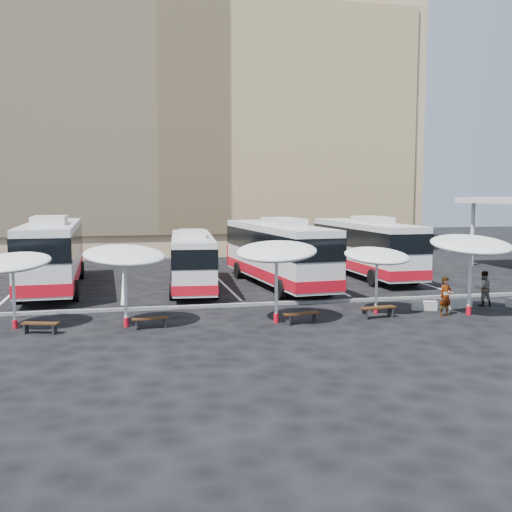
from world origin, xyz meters
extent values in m
plane|color=black|center=(0.00, 0.00, 0.00)|extent=(120.00, 120.00, 0.00)
cube|color=tan|center=(0.00, 32.00, 12.50)|extent=(42.00, 18.00, 25.00)
cube|color=tan|center=(0.00, 22.90, 12.00)|extent=(40.00, 0.30, 20.00)
cylinder|color=silver|center=(20.00, 13.00, 2.40)|extent=(0.30, 0.30, 4.80)
cube|color=black|center=(0.00, 0.50, 0.07)|extent=(34.00, 0.25, 0.15)
cube|color=white|center=(-12.00, 8.00, 0.01)|extent=(0.15, 12.00, 0.01)
cube|color=white|center=(-6.00, 8.00, 0.01)|extent=(0.15, 12.00, 0.01)
cube|color=white|center=(0.00, 8.00, 0.01)|extent=(0.15, 12.00, 0.01)
cube|color=white|center=(6.00, 8.00, 0.01)|extent=(0.15, 12.00, 0.01)
cube|color=white|center=(12.00, 8.00, 0.01)|extent=(0.15, 12.00, 0.01)
cube|color=silver|center=(-9.93, 8.02, 2.16)|extent=(3.25, 13.39, 3.32)
cube|color=black|center=(-9.93, 8.02, 2.83)|extent=(3.32, 13.46, 1.22)
cube|color=red|center=(-9.93, 8.02, 0.94)|extent=(3.32, 13.46, 0.61)
cube|color=red|center=(-10.17, 14.67, 1.33)|extent=(2.84, 0.32, 1.55)
cube|color=silver|center=(-9.89, 6.91, 4.04)|extent=(1.89, 3.39, 0.44)
cylinder|color=black|center=(-11.46, 11.85, 0.55)|extent=(0.43, 1.12, 1.11)
cylinder|color=black|center=(-8.69, 11.95, 0.55)|extent=(0.43, 1.12, 1.11)
cylinder|color=black|center=(-11.16, 3.54, 0.55)|extent=(0.43, 1.12, 1.11)
cylinder|color=black|center=(-8.39, 3.64, 0.55)|extent=(0.43, 1.12, 1.11)
cube|color=silver|center=(-2.05, 6.41, 1.76)|extent=(3.11, 10.96, 2.70)
cube|color=black|center=(-2.05, 6.41, 2.30)|extent=(3.17, 11.01, 0.99)
cube|color=red|center=(-2.05, 6.41, 0.77)|extent=(3.17, 11.01, 0.50)
cube|color=red|center=(-1.62, 11.80, 1.08)|extent=(2.31, 0.37, 1.26)
cube|color=silver|center=(-2.12, 5.52, 3.29)|extent=(1.65, 2.81, 0.36)
cylinder|color=black|center=(-2.92, 9.65, 0.45)|extent=(0.39, 0.92, 0.90)
cylinder|color=black|center=(-0.67, 9.47, 0.45)|extent=(0.39, 0.92, 0.90)
cylinder|color=black|center=(-3.46, 2.91, 0.45)|extent=(0.39, 0.92, 0.90)
cylinder|color=black|center=(-1.22, 2.73, 0.45)|extent=(0.39, 0.92, 0.90)
cube|color=silver|center=(3.03, 6.41, 2.08)|extent=(3.92, 13.00, 3.20)
cube|color=black|center=(3.03, 6.41, 2.72)|extent=(3.99, 13.07, 1.17)
cube|color=red|center=(3.03, 6.41, 0.91)|extent=(3.99, 13.07, 0.59)
cube|color=red|center=(2.40, 12.78, 1.28)|extent=(2.74, 0.48, 1.49)
cube|color=silver|center=(3.14, 5.35, 3.89)|extent=(2.02, 3.35, 0.43)
cylinder|color=black|center=(1.33, 9.99, 0.53)|extent=(0.48, 1.10, 1.07)
cylinder|color=black|center=(3.99, 10.26, 0.53)|extent=(0.48, 1.10, 1.07)
cylinder|color=black|center=(2.13, 2.03, 0.53)|extent=(0.48, 1.10, 1.07)
cylinder|color=black|center=(4.78, 2.29, 0.53)|extent=(0.48, 1.10, 1.07)
cube|color=silver|center=(9.72, 9.17, 2.04)|extent=(3.03, 12.65, 3.14)
cube|color=black|center=(9.72, 9.17, 2.67)|extent=(3.09, 12.72, 1.15)
cube|color=red|center=(9.72, 9.17, 0.89)|extent=(3.09, 12.72, 0.58)
cube|color=red|center=(9.52, 15.45, 1.26)|extent=(2.69, 0.30, 1.47)
cube|color=silver|center=(9.75, 8.12, 3.83)|extent=(1.78, 3.20, 0.42)
cylinder|color=black|center=(8.29, 12.79, 0.52)|extent=(0.40, 1.06, 1.05)
cylinder|color=black|center=(10.91, 12.87, 0.52)|extent=(0.40, 1.06, 1.05)
cylinder|color=black|center=(8.55, 4.93, 0.52)|extent=(0.40, 1.06, 1.05)
cylinder|color=black|center=(11.17, 5.02, 0.52)|extent=(0.40, 1.06, 1.05)
cylinder|color=silver|center=(-10.27, -2.29, 1.35)|extent=(0.16, 0.16, 2.70)
cylinder|color=red|center=(-10.27, -2.29, 0.18)|extent=(0.25, 0.25, 0.36)
ellipsoid|color=silver|center=(-10.27, -2.29, 2.74)|extent=(3.93, 3.96, 0.92)
cylinder|color=silver|center=(-5.80, -2.96, 1.48)|extent=(0.18, 0.18, 2.96)
cylinder|color=red|center=(-5.80, -2.96, 0.20)|extent=(0.28, 0.28, 0.39)
ellipsoid|color=silver|center=(-5.80, -2.96, 3.01)|extent=(4.35, 4.38, 1.01)
cylinder|color=silver|center=(0.50, -3.48, 1.52)|extent=(0.19, 0.19, 3.04)
cylinder|color=red|center=(0.50, -3.48, 0.20)|extent=(0.29, 0.29, 0.40)
ellipsoid|color=silver|center=(0.50, -3.48, 3.09)|extent=(4.55, 4.57, 1.04)
cylinder|color=silver|center=(5.50, -2.49, 1.32)|extent=(0.14, 0.14, 2.64)
cylinder|color=red|center=(5.50, -2.49, 0.18)|extent=(0.22, 0.22, 0.35)
ellipsoid|color=silver|center=(5.50, -2.49, 2.69)|extent=(3.34, 3.38, 0.91)
cylinder|color=silver|center=(9.48, -3.75, 1.59)|extent=(0.15, 0.15, 3.18)
cylinder|color=red|center=(9.48, -3.75, 0.21)|extent=(0.24, 0.24, 0.42)
ellipsoid|color=silver|center=(9.48, -3.75, 3.23)|extent=(3.72, 3.76, 1.09)
cube|color=black|center=(-9.12, -3.47, 0.42)|extent=(1.51, 0.78, 0.06)
cube|color=black|center=(-9.68, -3.31, 0.20)|extent=(0.16, 0.37, 0.39)
cube|color=black|center=(-8.56, -3.64, 0.20)|extent=(0.16, 0.37, 0.39)
cube|color=black|center=(-4.83, -3.45, 0.42)|extent=(1.51, 0.57, 0.06)
cube|color=black|center=(-5.41, -3.52, 0.20)|extent=(0.10, 0.38, 0.39)
cube|color=black|center=(-4.25, -3.38, 0.20)|extent=(0.10, 0.38, 0.39)
cube|color=black|center=(1.50, -3.92, 0.45)|extent=(1.62, 0.65, 0.06)
cube|color=black|center=(0.88, -4.01, 0.21)|extent=(0.12, 0.40, 0.42)
cube|color=black|center=(2.12, -3.83, 0.21)|extent=(0.12, 0.40, 0.42)
cube|color=black|center=(5.17, -3.48, 0.47)|extent=(1.70, 0.69, 0.07)
cube|color=black|center=(4.51, -3.59, 0.22)|extent=(0.13, 0.42, 0.44)
cube|color=black|center=(5.82, -3.38, 0.22)|extent=(0.13, 0.42, 0.44)
cube|color=gray|center=(8.07, -2.23, 0.22)|extent=(1.21, 0.68, 0.43)
cube|color=gray|center=(10.00, -2.05, 0.24)|extent=(1.34, 0.64, 0.48)
imported|color=black|center=(8.32, -3.69, 0.89)|extent=(0.73, 0.56, 1.78)
imported|color=black|center=(11.41, -1.88, 0.87)|extent=(0.90, 0.73, 1.74)
camera|label=1|loc=(-5.63, -27.97, 5.56)|focal=42.00mm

